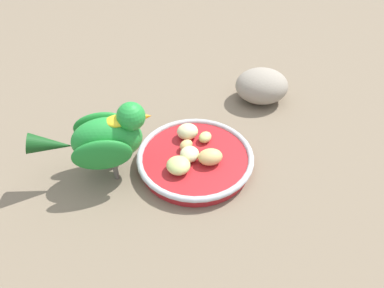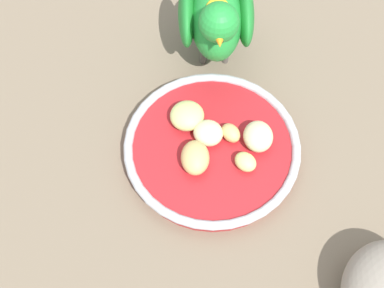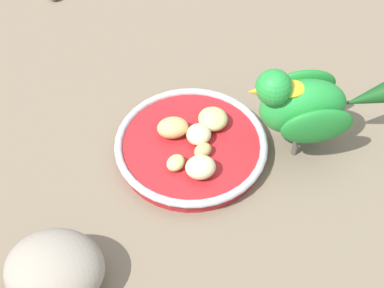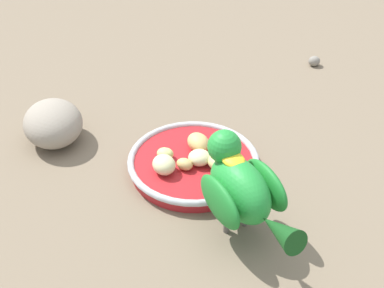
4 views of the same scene
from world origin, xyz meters
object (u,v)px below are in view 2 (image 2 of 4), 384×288
apple_piece_5 (244,164)px  apple_piece_0 (208,133)px  apple_piece_2 (258,136)px  apple_piece_4 (195,158)px  apple_piece_1 (187,116)px  parrot (216,14)px  feeding_bowl (213,147)px  apple_piece_3 (231,133)px

apple_piece_5 → apple_piece_0: bearing=-9.4°
apple_piece_2 → apple_piece_5: (-0.00, 0.03, -0.00)m
apple_piece_0 → apple_piece_2: 0.05m
apple_piece_4 → apple_piece_5: bearing=-150.9°
apple_piece_0 → apple_piece_1: 0.03m
apple_piece_1 → parrot: 0.12m
apple_piece_1 → feeding_bowl: bearing=168.9°
apple_piece_0 → apple_piece_5: 0.05m
apple_piece_1 → apple_piece_2: size_ratio=1.04×
apple_piece_5 → parrot: (0.12, -0.12, 0.05)m
apple_piece_2 → apple_piece_3: bearing=20.6°
feeding_bowl → parrot: bearing=-57.1°
feeding_bowl → apple_piece_1: size_ratio=5.08×
feeding_bowl → apple_piece_1: apple_piece_1 is taller
apple_piece_0 → apple_piece_5: apple_piece_0 is taller
apple_piece_0 → parrot: parrot is taller
apple_piece_0 → apple_piece_1: (0.03, -0.00, 0.00)m
apple_piece_0 → feeding_bowl: bearing=161.8°
apple_piece_2 → apple_piece_5: bearing=96.5°
feeding_bowl → parrot: (0.07, -0.11, 0.06)m
apple_piece_1 → apple_piece_0: bearing=171.1°
parrot → feeding_bowl: bearing=-2.2°
apple_piece_2 → apple_piece_4: 0.07m
apple_piece_4 → parrot: parrot is taller
apple_piece_1 → apple_piece_5: size_ratio=1.53×
apple_piece_3 → apple_piece_5: (-0.03, 0.02, -0.00)m
apple_piece_1 → apple_piece_4: bearing=133.8°
apple_piece_1 → apple_piece_2: bearing=-165.3°
apple_piece_0 → apple_piece_3: 0.02m
apple_piece_0 → apple_piece_3: apple_piece_0 is taller
feeding_bowl → apple_piece_2: size_ratio=5.29×
apple_piece_5 → feeding_bowl: bearing=-7.3°
apple_piece_2 → apple_piece_3: 0.03m
apple_piece_1 → apple_piece_3: apple_piece_1 is taller
feeding_bowl → apple_piece_3: apple_piece_3 is taller
apple_piece_1 → apple_piece_2: (-0.08, -0.02, 0.00)m
apple_piece_5 → apple_piece_3: bearing=-36.5°
parrot → apple_piece_5: bearing=8.9°
apple_piece_3 → apple_piece_0: bearing=37.6°
apple_piece_4 → apple_piece_5: size_ratio=1.60×
feeding_bowl → apple_piece_5: bearing=172.7°
parrot → apple_piece_4: bearing=-9.2°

